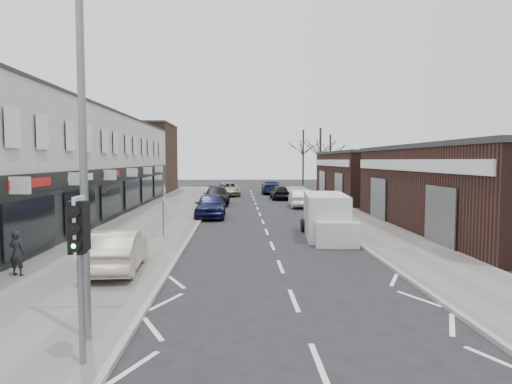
{
  "coord_description": "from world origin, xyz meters",
  "views": [
    {
      "loc": [
        -1.52,
        -10.29,
        3.87
      ],
      "look_at": [
        -0.82,
        7.76,
        2.6
      ],
      "focal_mm": 32.0,
      "sensor_mm": 36.0,
      "label": 1
    }
  ],
  "objects": [
    {
      "name": "parked_car_right_c",
      "position": [
        2.2,
        41.88,
        0.76
      ],
      "size": [
        2.28,
        5.28,
        1.51
      ],
      "primitive_type": "imported",
      "rotation": [
        0.0,
        0.0,
        3.11
      ],
      "color": "#151E43",
      "rests_on": "ground"
    },
    {
      "name": "parked_car_right_b",
      "position": [
        2.53,
        34.26,
        0.71
      ],
      "size": [
        1.78,
        4.23,
        1.43
      ],
      "primitive_type": "imported",
      "rotation": [
        0.0,
        0.0,
        3.16
      ],
      "color": "black",
      "rests_on": "ground"
    },
    {
      "name": "right_unit_near",
      "position": [
        12.5,
        14.0,
        2.25
      ],
      "size": [
        10.0,
        18.0,
        4.5
      ],
      "primitive_type": "cube",
      "color": "#331B17",
      "rests_on": "ground"
    },
    {
      "name": "brick_block_far",
      "position": [
        -13.5,
        45.0,
        4.0
      ],
      "size": [
        8.0,
        10.0,
        8.0
      ],
      "primitive_type": "cube",
      "color": "#41291B",
      "rests_on": "ground"
    },
    {
      "name": "right_unit_far",
      "position": [
        12.5,
        34.0,
        2.25
      ],
      "size": [
        10.0,
        16.0,
        4.5
      ],
      "primitive_type": "cube",
      "color": "#331B17",
      "rests_on": "ground"
    },
    {
      "name": "parked_car_left_c",
      "position": [
        -2.66,
        38.95,
        0.72
      ],
      "size": [
        2.9,
        5.39,
        1.44
      ],
      "primitive_type": "imported",
      "rotation": [
        0.0,
        0.0,
        0.1
      ],
      "color": "tan",
      "rests_on": "ground"
    },
    {
      "name": "parked_car_left_b",
      "position": [
        -3.4,
        28.87,
        0.78
      ],
      "size": [
        2.28,
        5.43,
        1.57
      ],
      "primitive_type": "imported",
      "rotation": [
        0.0,
        0.0,
        -0.02
      ],
      "color": "black",
      "rests_on": "ground"
    },
    {
      "name": "pavement_left",
      "position": [
        -6.75,
        22.0,
        0.06
      ],
      "size": [
        5.5,
        64.0,
        0.12
      ],
      "primitive_type": "cube",
      "color": "slate",
      "rests_on": "ground"
    },
    {
      "name": "pavement_right",
      "position": [
        5.75,
        22.0,
        0.06
      ],
      "size": [
        3.5,
        64.0,
        0.12
      ],
      "primitive_type": "cube",
      "color": "slate",
      "rests_on": "ground"
    },
    {
      "name": "warning_sign",
      "position": [
        -5.16,
        12.0,
        2.2
      ],
      "size": [
        0.12,
        0.8,
        2.7
      ],
      "color": "slate",
      "rests_on": "pavement_left"
    },
    {
      "name": "pedestrian",
      "position": [
        -8.7,
        4.59,
        0.87
      ],
      "size": [
        0.61,
        0.47,
        1.5
      ],
      "primitive_type": "imported",
      "rotation": [
        0.0,
        0.0,
        2.91
      ],
      "color": "black",
      "rests_on": "pavement_left"
    },
    {
      "name": "tree_far_c",
      "position": [
        8.5,
        60.0,
        0.0
      ],
      "size": [
        3.6,
        3.6,
        8.5
      ],
      "primitive_type": null,
      "color": "#382D26",
      "rests_on": "ground"
    },
    {
      "name": "white_van",
      "position": [
        2.86,
        12.15,
        1.03
      ],
      "size": [
        2.4,
        5.74,
        2.17
      ],
      "rotation": [
        0.0,
        0.0,
        -0.1
      ],
      "color": "silver",
      "rests_on": "ground"
    },
    {
      "name": "sedan_on_pavement",
      "position": [
        -5.62,
        5.14,
        0.82
      ],
      "size": [
        1.78,
        4.32,
        1.39
      ],
      "primitive_type": "imported",
      "rotation": [
        0.0,
        0.0,
        3.22
      ],
      "color": "#B9AC94",
      "rests_on": "pavement_left"
    },
    {
      "name": "tree_far_b",
      "position": [
        11.5,
        54.0,
        0.0
      ],
      "size": [
        3.6,
        3.6,
        7.5
      ],
      "primitive_type": null,
      "color": "#382D26",
      "rests_on": "ground"
    },
    {
      "name": "traffic_light",
      "position": [
        -4.4,
        -2.02,
        2.41
      ],
      "size": [
        0.28,
        0.6,
        3.1
      ],
      "color": "slate",
      "rests_on": "pavement_left"
    },
    {
      "name": "ground",
      "position": [
        0.0,
        0.0,
        0.0
      ],
      "size": [
        160.0,
        160.0,
        0.0
      ],
      "primitive_type": "plane",
      "color": "black",
      "rests_on": "ground"
    },
    {
      "name": "street_lamp",
      "position": [
        -4.53,
        -0.8,
        4.62
      ],
      "size": [
        2.23,
        0.22,
        8.0
      ],
      "color": "slate",
      "rests_on": "pavement_left"
    },
    {
      "name": "tree_far_a",
      "position": [
        9.0,
        48.0,
        0.0
      ],
      "size": [
        3.6,
        3.6,
        8.0
      ],
      "primitive_type": null,
      "color": "#382D26",
      "rests_on": "ground"
    },
    {
      "name": "shop_terrace_left",
      "position": [
        -13.5,
        19.5,
        3.55
      ],
      "size": [
        8.0,
        41.0,
        7.1
      ],
      "primitive_type": "cube",
      "color": "beige",
      "rests_on": "ground"
    },
    {
      "name": "parked_car_left_a",
      "position": [
        -3.4,
        20.33,
        0.83
      ],
      "size": [
        1.96,
        4.85,
        1.65
      ],
      "primitive_type": "imported",
      "rotation": [
        0.0,
        0.0,
        0.0
      ],
      "color": "#13153D",
      "rests_on": "ground"
    },
    {
      "name": "parked_car_right_a",
      "position": [
        3.5,
        26.88,
        0.72
      ],
      "size": [
        1.67,
        4.42,
        1.44
      ],
      "primitive_type": "imported",
      "rotation": [
        0.0,
        0.0,
        3.11
      ],
      "color": "silver",
      "rests_on": "ground"
    }
  ]
}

